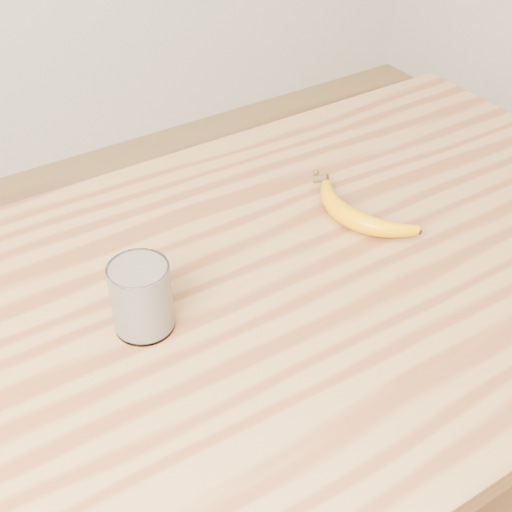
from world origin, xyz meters
TOP-DOWN VIEW (x-y plane):
  - table at (0.00, 0.00)m, footprint 1.20×0.80m
  - smoothie_glass at (-0.28, 0.02)m, footprint 0.08×0.08m
  - banana at (0.09, 0.05)m, footprint 0.15×0.29m

SIDE VIEW (x-z plane):
  - table at x=0.00m, z-range 0.32..1.22m
  - banana at x=0.09m, z-range 0.90..0.93m
  - smoothie_glass at x=-0.28m, z-range 0.90..1.00m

